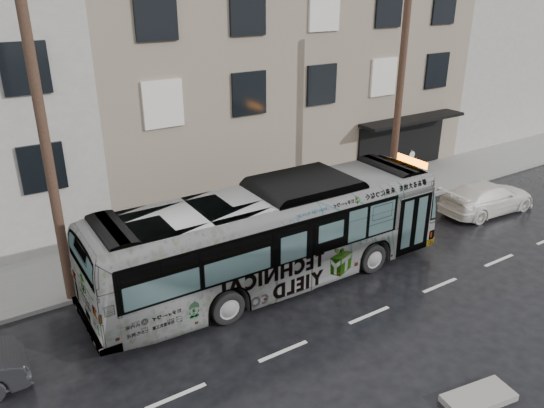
{
  "coord_description": "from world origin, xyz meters",
  "views": [
    {
      "loc": [
        -9.96,
        -12.4,
        9.5
      ],
      "look_at": [
        -0.35,
        2.5,
        2.03
      ],
      "focal_mm": 35.0,
      "sensor_mm": 36.0,
      "label": 1
    }
  ],
  "objects_px": {
    "sign_post": "(409,175)",
    "bus": "(273,236)",
    "white_sedan": "(487,197)",
    "utility_pole_front": "(398,106)",
    "utility_pole_rear": "(49,164)"
  },
  "relations": [
    {
      "from": "utility_pole_rear",
      "to": "bus",
      "type": "distance_m",
      "value": 7.19
    },
    {
      "from": "sign_post",
      "to": "bus",
      "type": "relative_size",
      "value": 0.19
    },
    {
      "from": "bus",
      "to": "utility_pole_front",
      "type": "bearing_deg",
      "value": -71.8
    },
    {
      "from": "utility_pole_front",
      "to": "bus",
      "type": "relative_size",
      "value": 0.72
    },
    {
      "from": "utility_pole_rear",
      "to": "white_sedan",
      "type": "relative_size",
      "value": 1.9
    },
    {
      "from": "bus",
      "to": "white_sedan",
      "type": "xyz_separation_m",
      "value": [
        11.22,
        -0.14,
        -1.06
      ]
    },
    {
      "from": "utility_pole_front",
      "to": "utility_pole_rear",
      "type": "distance_m",
      "value": 14.0
    },
    {
      "from": "white_sedan",
      "to": "utility_pole_rear",
      "type": "bearing_deg",
      "value": 84.83
    },
    {
      "from": "utility_pole_front",
      "to": "white_sedan",
      "type": "xyz_separation_m",
      "value": [
        3.31,
        -2.64,
        -3.96
      ]
    },
    {
      "from": "utility_pole_front",
      "to": "white_sedan",
      "type": "bearing_deg",
      "value": -38.55
    },
    {
      "from": "utility_pole_front",
      "to": "utility_pole_rear",
      "type": "bearing_deg",
      "value": 180.0
    },
    {
      "from": "bus",
      "to": "white_sedan",
      "type": "distance_m",
      "value": 11.27
    },
    {
      "from": "utility_pole_front",
      "to": "sign_post",
      "type": "xyz_separation_m",
      "value": [
        1.1,
        0.0,
        -3.3
      ]
    },
    {
      "from": "utility_pole_front",
      "to": "bus",
      "type": "distance_m",
      "value": 8.79
    },
    {
      "from": "utility_pole_rear",
      "to": "white_sedan",
      "type": "bearing_deg",
      "value": -8.66
    }
  ]
}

